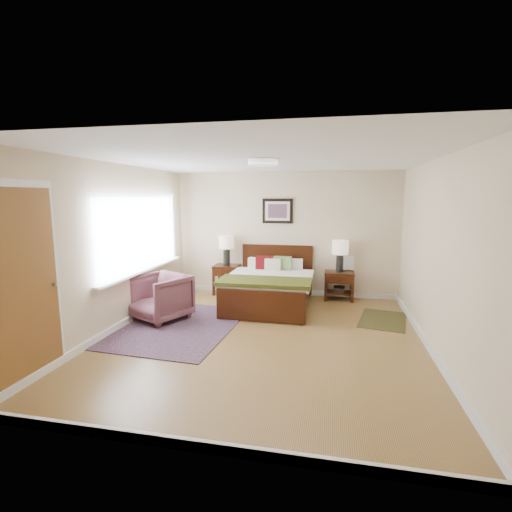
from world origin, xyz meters
name	(u,v)px	position (x,y,z in m)	size (l,w,h in m)	color
floor	(263,337)	(0.00, 0.00, 0.00)	(5.00, 5.00, 0.00)	olive
back_wall	(285,234)	(0.00, 2.50, 1.25)	(4.50, 0.04, 2.50)	beige
front_wall	(201,300)	(0.00, -2.50, 1.25)	(4.50, 0.04, 2.50)	beige
left_wall	(116,247)	(-2.25, 0.00, 1.25)	(0.04, 5.00, 2.50)	beige
right_wall	(437,257)	(2.25, 0.00, 1.25)	(0.04, 5.00, 2.50)	beige
ceiling	(263,159)	(0.00, 0.00, 2.50)	(4.50, 5.00, 0.02)	white
window	(142,235)	(-2.20, 0.70, 1.38)	(0.11, 2.72, 1.32)	silver
door	(25,286)	(-2.23, -1.75, 1.07)	(0.06, 1.00, 2.18)	silver
ceil_fixture	(263,162)	(0.00, 0.00, 2.47)	(0.44, 0.44, 0.08)	white
bed	(270,281)	(-0.16, 1.58, 0.47)	(1.57, 1.88, 1.01)	#361808
wall_art	(278,211)	(-0.16, 2.47, 1.72)	(0.62, 0.05, 0.50)	black
nightstand_left	(227,271)	(-1.18, 2.25, 0.48)	(0.51, 0.46, 0.61)	#361808
nightstand_right	(339,282)	(1.10, 2.26, 0.35)	(0.56, 0.42, 0.56)	#361808
lamp_left	(226,245)	(-1.18, 2.27, 1.03)	(0.31, 0.31, 0.61)	black
lamp_right	(340,251)	(1.10, 2.27, 0.98)	(0.31, 0.31, 0.61)	black
armchair	(160,297)	(-1.80, 0.46, 0.37)	(0.80, 0.82, 0.75)	brown
rug_persian	(180,326)	(-1.35, 0.19, 0.01)	(1.65, 2.34, 0.01)	#0F0C40
rug_navy	(383,320)	(1.80, 1.15, 0.01)	(0.71, 1.06, 0.01)	black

